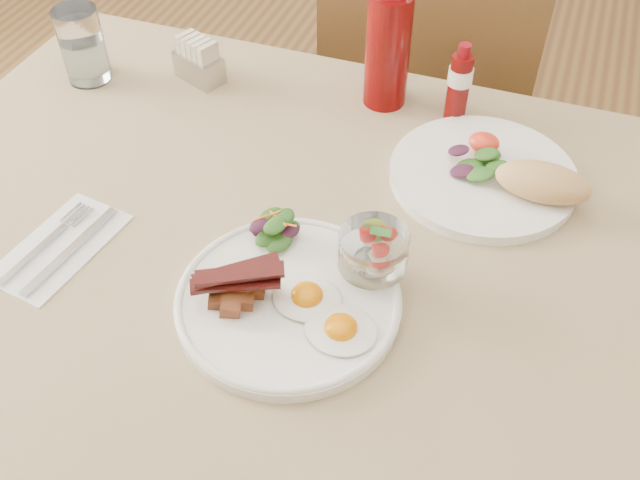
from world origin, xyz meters
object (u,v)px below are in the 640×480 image
Objects in this scene: main_plate at (288,301)px; second_plate at (497,175)px; hot_sauce_bottle at (459,85)px; chair_far at (427,110)px; fruit_cup at (374,250)px; table at (327,285)px; water_glass at (84,49)px; ketchup_bottle at (388,48)px; sugar_caddy at (199,62)px.

main_plate is 0.37m from second_plate.
chair_far is at bearing 106.74° from hot_sauce_bottle.
chair_far is 0.56m from second_plate.
fruit_cup is 0.39m from hot_sauce_bottle.
main_plate is at bearing -94.64° from table.
hot_sauce_bottle is 1.07× the size of water_glass.
second_plate reaches higher than table.
water_glass is (-0.51, 0.36, 0.05)m from main_plate.
ketchup_bottle reaches higher than main_plate.
water_glass is (-0.18, -0.06, 0.02)m from sugar_caddy.
fruit_cup is at bearing -25.86° from water_glass.
table is at bearing -106.73° from hot_sauce_bottle.
second_plate is 2.14× the size of hot_sauce_bottle.
table is 10.44× the size of water_glass.
water_glass is (-0.71, 0.04, 0.04)m from second_plate.
second_plate is 0.17m from hot_sauce_bottle.
fruit_cup is at bearing 37.80° from main_plate.
second_plate is 0.54m from sugar_caddy.
main_plate is 0.62m from water_glass.
fruit_cup reaches higher than second_plate.
hot_sauce_bottle is at bearing 123.65° from second_plate.
main_plate is 0.96× the size of second_plate.
chair_far is 3.32× the size of main_plate.
sugar_caddy is at bearing 168.82° from second_plate.
sugar_caddy is at bearing -132.80° from chair_far.
sugar_caddy reaches higher than second_plate.
ketchup_bottle reaches higher than table.
ketchup_bottle is 1.55× the size of hot_sauce_bottle.
second_plate is (0.12, 0.25, -0.05)m from fruit_cup.
table is at bearing -134.75° from second_plate.
sugar_caddy is 0.19m from water_glass.
hot_sauce_bottle is 0.63m from water_glass.
second_plate is at bearing -3.47° from water_glass.
chair_far is 7.30× the size of water_glass.
fruit_cup is 0.66m from water_glass.
fruit_cup is at bearing -17.65° from sugar_caddy.
hot_sauce_bottle is at bearing 76.37° from main_plate.
main_plate is 0.47m from hot_sauce_bottle.
chair_far is at bearing 69.76° from sugar_caddy.
table is at bearing 85.36° from main_plate.
hot_sauce_bottle reaches higher than main_plate.
chair_far reaches higher than water_glass.
sugar_caddy is (-0.53, 0.10, 0.02)m from second_plate.
chair_far is 3.20× the size of second_plate.
water_glass is at bearing -140.63° from chair_far.
table is 4.75× the size of main_plate.
ketchup_bottle reaches higher than sugar_caddy.
ketchup_bottle is (-0.21, 0.15, 0.08)m from second_plate.
ketchup_bottle is (-0.01, 0.46, 0.09)m from main_plate.
fruit_cup reaches higher than sugar_caddy.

